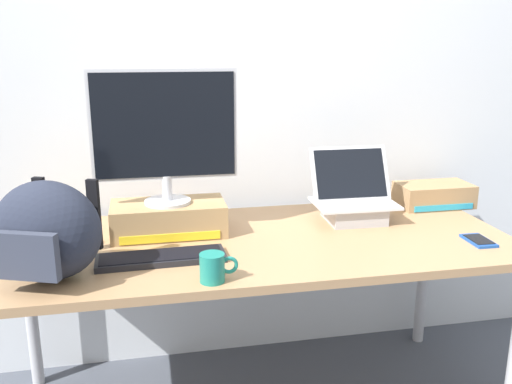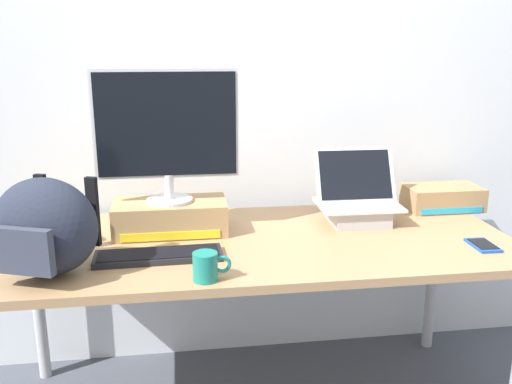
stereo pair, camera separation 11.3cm
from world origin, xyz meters
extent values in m
cube|color=silver|center=(0.00, 0.50, 1.30)|extent=(7.00, 0.10, 2.60)
cube|color=#A87F56|center=(0.00, 0.00, 0.70)|extent=(1.89, 0.81, 0.03)
cylinder|color=#B2B2B7|center=(-0.88, 0.34, 0.34)|extent=(0.05, 0.05, 0.68)
cylinder|color=#B2B2B7|center=(0.88, 0.34, 0.34)|extent=(0.05, 0.05, 0.68)
cube|color=#A88456|center=(-0.31, 0.13, 0.77)|extent=(0.42, 0.22, 0.12)
cube|color=yellow|center=(-0.31, 0.02, 0.73)|extent=(0.36, 0.00, 0.03)
cylinder|color=silver|center=(-0.31, 0.13, 0.84)|extent=(0.17, 0.17, 0.01)
cylinder|color=silver|center=(-0.31, 0.13, 0.89)|extent=(0.04, 0.04, 0.09)
cube|color=silver|center=(-0.31, 0.13, 1.13)|extent=(0.53, 0.03, 0.40)
cube|color=black|center=(-0.31, 0.12, 1.13)|extent=(0.51, 0.01, 0.38)
cube|color=#ADADB2|center=(0.43, 0.13, 0.75)|extent=(0.22, 0.20, 0.07)
cube|color=silver|center=(0.43, 0.13, 0.79)|extent=(0.33, 0.24, 0.01)
cube|color=#B7B7BC|center=(0.43, 0.15, 0.79)|extent=(0.29, 0.13, 0.00)
cube|color=silver|center=(0.43, 0.20, 0.90)|extent=(0.33, 0.12, 0.21)
cube|color=black|center=(0.43, 0.19, 0.90)|extent=(0.29, 0.10, 0.18)
cube|color=black|center=(-0.35, -0.14, 0.72)|extent=(0.43, 0.14, 0.02)
cube|color=black|center=(-0.35, -0.14, 0.74)|extent=(0.40, 0.12, 0.00)
ellipsoid|color=#232838|center=(-0.68, -0.21, 0.87)|extent=(0.39, 0.34, 0.31)
cube|color=#333847|center=(-0.73, -0.34, 0.84)|extent=(0.20, 0.10, 0.14)
cube|color=black|center=(-0.73, -0.06, 0.88)|extent=(0.04, 0.03, 0.23)
cube|color=black|center=(-0.55, -0.13, 0.88)|extent=(0.04, 0.03, 0.23)
cylinder|color=#1E7F70|center=(-0.21, -0.34, 0.76)|extent=(0.08, 0.08, 0.09)
torus|color=#1E7F70|center=(-0.15, -0.34, 0.76)|extent=(0.06, 0.01, 0.06)
cube|color=#19479E|center=(0.79, -0.19, 0.72)|extent=(0.08, 0.14, 0.01)
cube|color=black|center=(0.79, -0.19, 0.72)|extent=(0.07, 0.11, 0.00)
sphere|color=#56B256|center=(-0.64, 0.05, 0.75)|extent=(0.08, 0.08, 0.08)
sphere|color=black|center=(-0.65, 0.01, 0.76)|extent=(0.01, 0.01, 0.01)
sphere|color=black|center=(-0.62, 0.01, 0.76)|extent=(0.01, 0.01, 0.01)
cube|color=#9E7A51|center=(0.86, 0.27, 0.76)|extent=(0.32, 0.18, 0.10)
cube|color=#2899BC|center=(0.86, 0.17, 0.73)|extent=(0.27, 0.00, 0.02)
camera|label=1|loc=(-0.39, -1.89, 1.42)|focal=38.93mm
camera|label=2|loc=(-0.28, -1.91, 1.42)|focal=38.93mm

